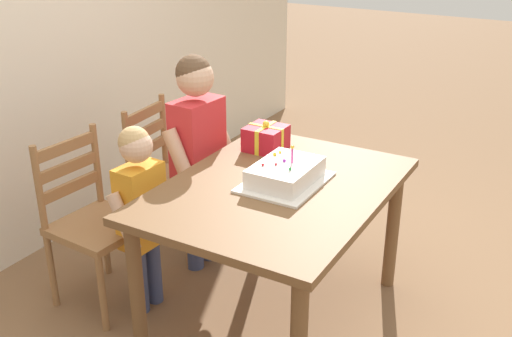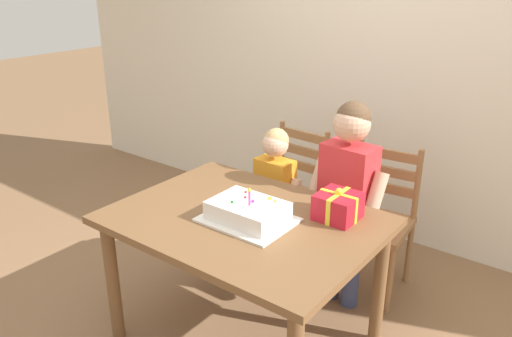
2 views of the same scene
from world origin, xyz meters
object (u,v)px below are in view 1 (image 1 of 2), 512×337
at_px(dining_table, 277,204).
at_px(birthday_cake, 285,174).
at_px(chair_right, 169,177).
at_px(chair_left, 93,221).
at_px(child_older, 198,143).
at_px(gift_box_red_large, 266,138).
at_px(child_younger, 141,203).

height_order(dining_table, birthday_cake, birthday_cake).
height_order(birthday_cake, chair_right, birthday_cake).
distance_m(birthday_cake, chair_left, 1.05).
xyz_separation_m(chair_right, child_older, (-0.07, -0.28, 0.30)).
xyz_separation_m(dining_table, chair_left, (-0.32, 0.91, -0.19)).
bearing_deg(gift_box_red_large, child_younger, 150.62).
bearing_deg(child_younger, birthday_cake, -65.56).
distance_m(chair_right, child_older, 0.42).
bearing_deg(chair_left, dining_table, -70.47).
relative_size(dining_table, child_older, 1.05).
height_order(birthday_cake, chair_left, birthday_cake).
bearing_deg(child_older, chair_right, 75.03).
bearing_deg(chair_right, child_older, -104.97).
bearing_deg(chair_left, gift_box_red_large, -42.19).
height_order(birthday_cake, child_older, child_older).
xyz_separation_m(dining_table, gift_box_red_large, (0.38, 0.27, 0.17)).
xyz_separation_m(dining_table, child_younger, (-0.26, 0.63, -0.04)).
xyz_separation_m(gift_box_red_large, child_younger, (-0.64, 0.36, -0.20)).
distance_m(birthday_cake, chair_right, 1.03).
distance_m(chair_left, child_older, 0.70).
height_order(birthday_cake, gift_box_red_large, birthday_cake).
bearing_deg(dining_table, chair_left, 109.53).
bearing_deg(child_older, chair_left, 154.00).
bearing_deg(child_older, dining_table, -111.39).
bearing_deg(birthday_cake, child_younger, 114.44).
height_order(chair_right, child_older, child_older).
distance_m(chair_right, child_younger, 0.66).
height_order(child_older, child_younger, child_older).
height_order(dining_table, child_younger, child_younger).
bearing_deg(birthday_cake, child_older, 72.36).
height_order(gift_box_red_large, chair_left, same).
height_order(chair_left, child_older, child_older).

